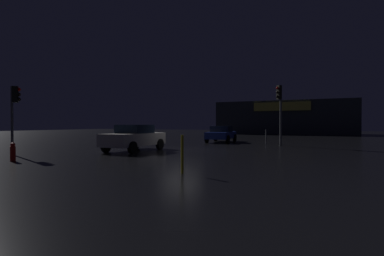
{
  "coord_description": "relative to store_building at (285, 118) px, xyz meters",
  "views": [
    {
      "loc": [
        8.47,
        -16.74,
        1.62
      ],
      "look_at": [
        -1.02,
        3.93,
        1.31
      ],
      "focal_mm": 27.62,
      "sensor_mm": 36.0,
      "label": 1
    }
  ],
  "objects": [
    {
      "name": "bollard_kerb_b",
      "position": [
        1.67,
        -25.82,
        -2.03
      ],
      "size": [
        0.09,
        0.09,
        1.18
      ],
      "primitive_type": "cylinder",
      "color": "#595B60",
      "rests_on": "ground"
    },
    {
      "name": "traffic_signal_main",
      "position": [
        -8.7,
        -40.35,
        0.03
      ],
      "size": [
        0.42,
        0.42,
        3.61
      ],
      "color": "#595B60",
      "rests_on": "ground"
    },
    {
      "name": "fire_hydrant",
      "position": [
        -6.12,
        -42.2,
        -2.22
      ],
      "size": [
        0.22,
        0.22,
        0.82
      ],
      "color": "red",
      "rests_on": "ground"
    },
    {
      "name": "bollard_kerb_a",
      "position": [
        1.98,
        -41.95,
        -1.99
      ],
      "size": [
        0.09,
        0.09,
        1.26
      ],
      "primitive_type": "cylinder",
      "color": "gold",
      "rests_on": "ground"
    },
    {
      "name": "car_near",
      "position": [
        -4.31,
        -35.84,
        -1.81
      ],
      "size": [
        2.09,
        4.5,
        1.58
      ],
      "color": "silver",
      "rests_on": "ground"
    },
    {
      "name": "ground_plane",
      "position": [
        -2.19,
        -33.83,
        -2.62
      ],
      "size": [
        120.0,
        120.0,
        0.0
      ],
      "primitive_type": "plane",
      "color": "black"
    },
    {
      "name": "traffic_signal_opposite",
      "position": [
        3.06,
        -27.95,
        0.54
      ],
      "size": [
        0.42,
        0.43,
        4.49
      ],
      "color": "#595B60",
      "rests_on": "ground"
    },
    {
      "name": "car_far",
      "position": [
        -2.35,
        -25.49,
        -1.88
      ],
      "size": [
        2.34,
        4.45,
        1.43
      ],
      "color": "navy",
      "rests_on": "ground"
    },
    {
      "name": "store_building",
      "position": [
        0.0,
        0.0,
        0.0
      ],
      "size": [
        21.03,
        9.34,
        5.23
      ],
      "color": "#33383D",
      "rests_on": "ground"
    }
  ]
}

